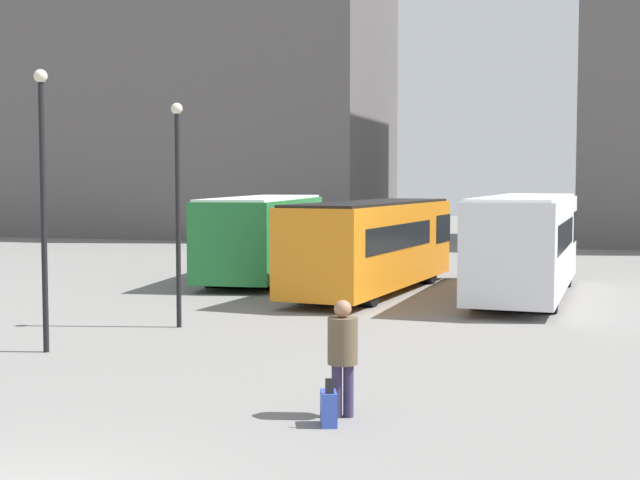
{
  "coord_description": "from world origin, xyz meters",
  "views": [
    {
      "loc": [
        6.35,
        -8.03,
        3.63
      ],
      "look_at": [
        -0.41,
        15.01,
        1.99
      ],
      "focal_mm": 50.0,
      "sensor_mm": 36.0,
      "label": 1
    }
  ],
  "objects_px": {
    "traveler": "(343,348)",
    "suitcase": "(329,408)",
    "lamp_post_1": "(178,196)",
    "bus_1": "(373,243)",
    "bus_2": "(527,242)",
    "lamp_post_0": "(43,188)",
    "bus_0": "(264,234)"
  },
  "relations": [
    {
      "from": "traveler",
      "to": "suitcase",
      "type": "height_order",
      "value": "traveler"
    },
    {
      "from": "traveler",
      "to": "lamp_post_1",
      "type": "relative_size",
      "value": 0.33
    },
    {
      "from": "bus_1",
      "to": "lamp_post_1",
      "type": "relative_size",
      "value": 1.85
    },
    {
      "from": "traveler",
      "to": "suitcase",
      "type": "bearing_deg",
      "value": 151.06
    },
    {
      "from": "bus_2",
      "to": "suitcase",
      "type": "height_order",
      "value": "bus_2"
    },
    {
      "from": "bus_1",
      "to": "bus_2",
      "type": "height_order",
      "value": "bus_2"
    },
    {
      "from": "traveler",
      "to": "lamp_post_1",
      "type": "height_order",
      "value": "lamp_post_1"
    },
    {
      "from": "bus_1",
      "to": "bus_2",
      "type": "relative_size",
      "value": 0.99
    },
    {
      "from": "bus_2",
      "to": "suitcase",
      "type": "relative_size",
      "value": 13.95
    },
    {
      "from": "bus_2",
      "to": "lamp_post_0",
      "type": "height_order",
      "value": "lamp_post_0"
    },
    {
      "from": "bus_0",
      "to": "suitcase",
      "type": "xyz_separation_m",
      "value": [
        7.59,
        -18.13,
        -1.36
      ]
    },
    {
      "from": "suitcase",
      "to": "lamp_post_0",
      "type": "distance_m",
      "value": 8.73
    },
    {
      "from": "bus_2",
      "to": "lamp_post_1",
      "type": "xyz_separation_m",
      "value": [
        -7.84,
        -8.26,
        1.54
      ]
    },
    {
      "from": "lamp_post_0",
      "to": "traveler",
      "type": "bearing_deg",
      "value": -23.62
    },
    {
      "from": "bus_2",
      "to": "bus_0",
      "type": "bearing_deg",
      "value": 77.92
    },
    {
      "from": "suitcase",
      "to": "lamp_post_0",
      "type": "xyz_separation_m",
      "value": [
        -7.23,
        3.71,
        3.2
      ]
    },
    {
      "from": "bus_1",
      "to": "suitcase",
      "type": "xyz_separation_m",
      "value": [
        2.87,
        -15.4,
        -1.33
      ]
    },
    {
      "from": "bus_0",
      "to": "lamp_post_0",
      "type": "xyz_separation_m",
      "value": [
        0.36,
        -14.42,
        1.83
      ]
    },
    {
      "from": "bus_1",
      "to": "bus_2",
      "type": "bearing_deg",
      "value": -80.77
    },
    {
      "from": "traveler",
      "to": "bus_2",
      "type": "bearing_deg",
      "value": -27.42
    },
    {
      "from": "bus_2",
      "to": "suitcase",
      "type": "bearing_deg",
      "value": 175.57
    },
    {
      "from": "bus_0",
      "to": "suitcase",
      "type": "relative_size",
      "value": 13.23
    },
    {
      "from": "lamp_post_0",
      "to": "bus_2",
      "type": "bearing_deg",
      "value": 52.49
    },
    {
      "from": "bus_1",
      "to": "lamp_post_1",
      "type": "xyz_separation_m",
      "value": [
        -3.04,
        -8.03,
        1.65
      ]
    },
    {
      "from": "bus_0",
      "to": "lamp_post_0",
      "type": "distance_m",
      "value": 14.54
    },
    {
      "from": "bus_1",
      "to": "suitcase",
      "type": "height_order",
      "value": "bus_1"
    },
    {
      "from": "bus_2",
      "to": "lamp_post_0",
      "type": "relative_size",
      "value": 1.74
    },
    {
      "from": "bus_1",
      "to": "traveler",
      "type": "bearing_deg",
      "value": -162.33
    },
    {
      "from": "traveler",
      "to": "lamp_post_0",
      "type": "height_order",
      "value": "lamp_post_0"
    },
    {
      "from": "bus_0",
      "to": "suitcase",
      "type": "distance_m",
      "value": 19.7
    },
    {
      "from": "suitcase",
      "to": "lamp_post_1",
      "type": "bearing_deg",
      "value": 18.27
    },
    {
      "from": "bus_2",
      "to": "traveler",
      "type": "height_order",
      "value": "bus_2"
    }
  ]
}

